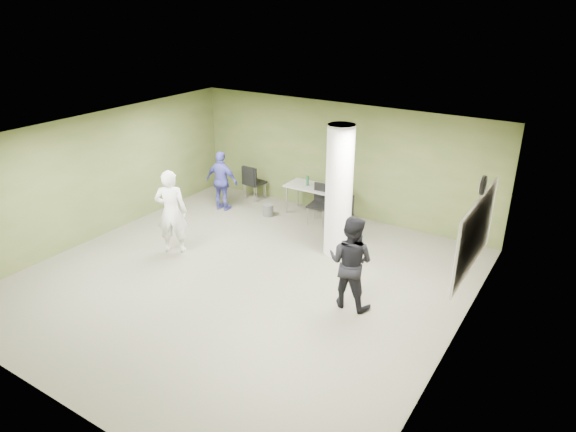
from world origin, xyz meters
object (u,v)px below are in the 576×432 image
Objects in this scene: man_black at (351,262)px; man_blue at (222,181)px; woman_white at (171,212)px; folding_table at (317,189)px; chair_back_left at (253,180)px.

man_black is 5.25m from man_blue.
woman_white is at bearing 0.25° from man_black.
man_black reaches higher than man_blue.
chair_back_left is (-1.97, 0.02, -0.15)m from folding_table.
man_blue is at bearing -27.16° from man_black.
woman_white is at bearing -116.54° from folding_table.
woman_white reaches higher than man_black.
woman_white is 1.19× the size of man_blue.
man_blue reaches higher than chair_back_left.
man_black is 1.11× the size of man_blue.
woman_white is 1.07× the size of man_black.
chair_back_left is 5.54m from man_black.
folding_table is 0.93× the size of man_black.
folding_table is 0.87× the size of woman_white.
man_black reaches higher than chair_back_left.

